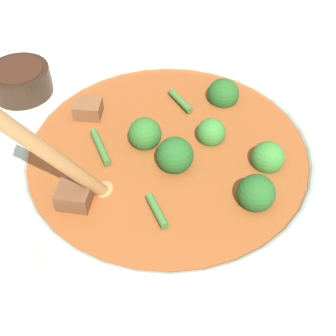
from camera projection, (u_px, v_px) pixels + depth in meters
ground_plane at (168, 202)px, 0.51m from camera, size 4.00×4.00×0.00m
stew_bowl at (168, 171)px, 0.47m from camera, size 0.30×0.30×0.25m
condiment_bowl at (20, 79)px, 0.63m from camera, size 0.08×0.08×0.04m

